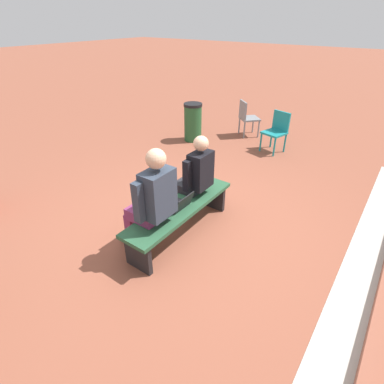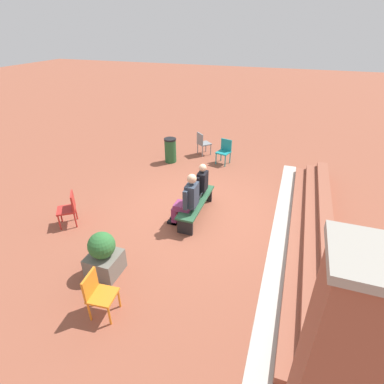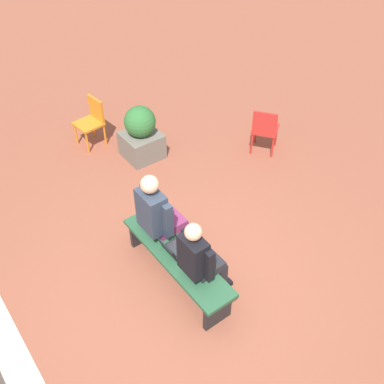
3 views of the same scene
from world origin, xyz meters
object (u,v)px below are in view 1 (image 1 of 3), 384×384
at_px(bench, 181,212).
at_px(plastic_chair_far_left, 277,129).
at_px(person_student, 194,176).
at_px(laptop, 179,204).
at_px(plastic_chair_far_right, 247,116).
at_px(litter_bin, 193,122).
at_px(person_adult, 152,200).

height_order(bench, plastic_chair_far_left, plastic_chair_far_left).
xyz_separation_m(person_student, laptop, (0.44, 0.08, -0.19)).
bearing_deg(plastic_chair_far_right, plastic_chair_far_left, 63.04).
distance_m(laptop, plastic_chair_far_right, 4.16).
height_order(person_student, litter_bin, person_student).
bearing_deg(person_adult, plastic_chair_far_right, -167.07).
bearing_deg(laptop, bench, -165.83).
relative_size(bench, person_adult, 1.29).
bearing_deg(person_student, plastic_chair_far_right, -164.11).
height_order(person_student, plastic_chair_far_left, person_student).
bearing_deg(litter_bin, plastic_chair_far_right, 139.27).
relative_size(person_adult, plastic_chair_far_right, 1.66).
distance_m(person_adult, litter_bin, 3.90).
bearing_deg(litter_bin, bench, 33.29).
height_order(bench, person_student, person_student).
distance_m(person_adult, plastic_chair_far_right, 4.54).
bearing_deg(litter_bin, person_student, 36.16).
relative_size(person_student, plastic_chair_far_left, 1.53).
relative_size(person_student, plastic_chair_far_right, 1.53).
bearing_deg(person_student, bench, 9.36).
xyz_separation_m(person_student, person_adult, (0.83, -0.01, 0.04)).
bearing_deg(plastic_chair_far_left, bench, 2.12).
xyz_separation_m(plastic_chair_far_left, litter_bin, (0.52, -1.82, -0.05)).
distance_m(person_student, person_adult, 0.83).
relative_size(plastic_chair_far_right, plastic_chair_far_left, 1.00).
relative_size(laptop, plastic_chair_far_left, 0.38).
bearing_deg(plastic_chair_far_right, laptop, 15.25).
height_order(person_student, person_adult, person_adult).
height_order(bench, plastic_chair_far_right, plastic_chair_far_right).
height_order(laptop, litter_bin, litter_bin).
distance_m(plastic_chair_far_right, litter_bin, 1.33).
distance_m(person_student, plastic_chair_far_right, 3.73).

